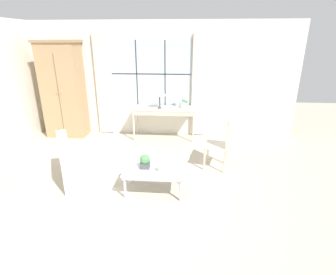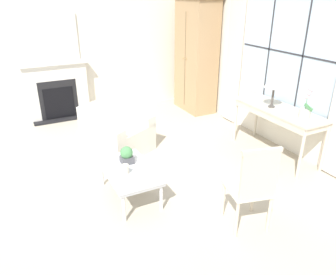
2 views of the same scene
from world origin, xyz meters
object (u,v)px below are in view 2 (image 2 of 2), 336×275
object	(u,v)px
armchair_upholstered	(118,136)
potted_plant_small	(127,155)
side_chair_wooden	(253,184)
armoire	(196,56)
coffee_table	(129,172)
table_lamp	(275,82)
console_table	(279,113)
pillar_candle	(125,170)
potted_orchid	(306,105)
fireplace	(56,86)

from	to	relation	value
armchair_upholstered	potted_plant_small	xyz separation A→B (m)	(1.14, -0.25, 0.24)
side_chair_wooden	potted_plant_small	world-z (taller)	side_chair_wooden
armoire	coffee_table	bearing A→B (deg)	-44.24
table_lamp	side_chair_wooden	bearing A→B (deg)	-47.50
console_table	pillar_candle	xyz separation A→B (m)	(0.19, -2.60, -0.23)
coffee_table	armoire	bearing A→B (deg)	135.76
armchair_upholstered	pillar_candle	bearing A→B (deg)	-14.71
armchair_upholstered	potted_plant_small	bearing A→B (deg)	-12.43
table_lamp	armchair_upholstered	xyz separation A→B (m)	(-1.12, -2.15, -0.89)
potted_orchid	console_table	bearing A→B (deg)	-177.08
potted_orchid	coffee_table	distance (m)	2.64
armoire	table_lamp	xyz separation A→B (m)	(2.42, -0.09, -0.00)
armchair_upholstered	side_chair_wooden	xyz separation A→B (m)	(2.48, 0.67, 0.29)
console_table	potted_plant_small	distance (m)	2.49
armoire	potted_plant_small	xyz separation A→B (m)	(2.45, -2.50, -0.66)
armchair_upholstered	armoire	bearing A→B (deg)	120.09
table_lamp	fireplace	bearing A→B (deg)	-139.36
table_lamp	side_chair_wooden	distance (m)	2.10
fireplace	pillar_candle	world-z (taller)	fireplace
potted_orchid	pillar_candle	bearing A→B (deg)	-95.81
pillar_candle	table_lamp	bearing A→B (deg)	96.51
table_lamp	armchair_upholstered	size ratio (longest dim) A/B	0.41
armoire	potted_orchid	world-z (taller)	armoire
coffee_table	pillar_candle	distance (m)	0.17
potted_orchid	potted_plant_small	xyz separation A→B (m)	(-0.53, -2.50, -0.45)
side_chair_wooden	table_lamp	bearing A→B (deg)	132.50
fireplace	table_lamp	bearing A→B (deg)	40.64
potted_orchid	coffee_table	world-z (taller)	potted_orchid
table_lamp	potted_plant_small	distance (m)	2.49
potted_plant_small	table_lamp	bearing A→B (deg)	90.57
fireplace	console_table	world-z (taller)	fireplace
armoire	potted_orchid	bearing A→B (deg)	0.10
table_lamp	potted_orchid	bearing A→B (deg)	10.00
potted_orchid	side_chair_wooden	bearing A→B (deg)	-63.02
fireplace	armchair_upholstered	size ratio (longest dim) A/B	1.73
armoire	pillar_candle	size ratio (longest dim) A/B	16.76
fireplace	coffee_table	distance (m)	3.38
console_table	pillar_candle	world-z (taller)	console_table
console_table	armchair_upholstered	distance (m)	2.57
table_lamp	armchair_upholstered	bearing A→B (deg)	-117.49
fireplace	armchair_upholstered	xyz separation A→B (m)	(2.05, 0.57, -0.40)
potted_orchid	potted_plant_small	bearing A→B (deg)	-101.97
side_chair_wooden	pillar_candle	bearing A→B (deg)	-135.94
potted_plant_small	console_table	bearing A→B (deg)	88.35
console_table	potted_plant_small	xyz separation A→B (m)	(-0.07, -2.48, -0.18)
console_table	coffee_table	bearing A→B (deg)	-88.06
table_lamp	side_chair_wooden	xyz separation A→B (m)	(1.36, -1.48, -0.60)
table_lamp	armchair_upholstered	world-z (taller)	table_lamp
coffee_table	table_lamp	bearing A→B (deg)	94.23
armoire	potted_plant_small	world-z (taller)	armoire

